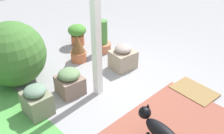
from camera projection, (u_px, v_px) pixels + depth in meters
The scene contains 11 objects.
ground_plane at pixel (122, 102), 3.88m from camera, with size 12.00×12.00×0.00m, color gray.
porch_pillar at pixel (96, 28), 3.51m from camera, with size 0.10×0.10×2.17m, color white.
stone_planter_nearest at pixel (123, 57), 4.60m from camera, with size 0.41×0.45×0.45m.
stone_planter_mid at pixel (70, 82), 3.97m from camera, with size 0.41×0.40×0.42m.
stone_planter_far at pixel (37, 100), 3.57m from camera, with size 0.40×0.35×0.45m.
round_shrub at pixel (13, 54), 4.06m from camera, with size 1.03×1.03×1.03m, color #3C6A2C.
terracotta_pot_spiky at pixel (78, 49), 4.79m from camera, with size 0.29×0.29×0.50m.
terracotta_pot_tall at pixel (103, 41), 5.12m from camera, with size 0.30×0.30×0.65m.
terracotta_pot_broad at pixel (77, 33), 5.35m from camera, with size 0.38×0.38×0.45m.
dog at pixel (160, 131), 3.00m from camera, with size 0.69×0.27×0.47m.
doormat at pixel (194, 91), 4.07m from camera, with size 0.66×0.45×0.03m, color olive.
Camera 1 is at (-2.06, 2.22, 2.48)m, focal length 41.64 mm.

